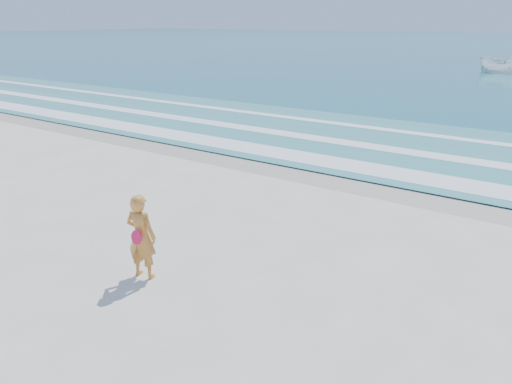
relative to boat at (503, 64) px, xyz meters
The scene contains 8 objects.
ground 46.93m from the boat, 87.05° to the right, with size 400.00×400.00×0.00m, color silver.
wet_sand 37.95m from the boat, 86.35° to the right, with size 400.00×2.40×0.00m, color #B2A893.
shallow 32.96m from the boat, 85.79° to the right, with size 400.00×10.00×0.01m, color #59B7AD.
foam_near 36.65m from the boat, 86.22° to the right, with size 400.00×1.40×0.01m, color white.
foam_mid 33.76m from the boat, 85.89° to the right, with size 400.00×0.90×0.01m, color white.
foam_far 30.47m from the boat, 85.45° to the right, with size 400.00×0.60×0.01m, color white.
boat is the anchor object (origin of this frame).
woman 45.83m from the boat, 87.54° to the right, with size 0.68×0.52×1.67m.
Camera 1 is at (6.25, -4.68, 4.68)m, focal length 35.00 mm.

